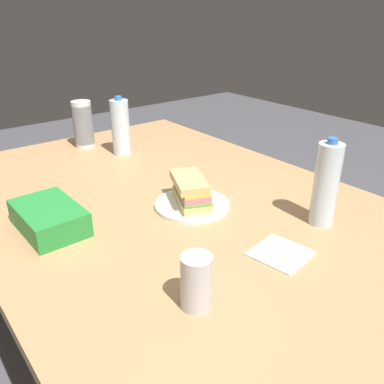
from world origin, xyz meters
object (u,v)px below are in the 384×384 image
(water_bottle_spare, at_px, (326,184))
(soda_can_silver, at_px, (196,282))
(paper_plate, at_px, (192,205))
(sandwich, at_px, (191,191))
(water_bottle_tall, at_px, (121,127))
(chip_bag, at_px, (49,218))
(plastic_cup_stack, at_px, (83,124))
(dining_table, at_px, (175,224))

(water_bottle_spare, relative_size, soda_can_silver, 2.09)
(soda_can_silver, bearing_deg, paper_plate, -37.33)
(sandwich, height_order, water_bottle_tall, water_bottle_tall)
(sandwich, height_order, chip_bag, sandwich)
(soda_can_silver, bearing_deg, plastic_cup_stack, -13.46)
(paper_plate, xyz_separation_m, soda_can_silver, (-0.36, 0.28, 0.06))
(water_bottle_spare, height_order, soda_can_silver, water_bottle_spare)
(sandwich, relative_size, chip_bag, 0.89)
(paper_plate, xyz_separation_m, water_bottle_spare, (-0.31, -0.23, 0.12))
(dining_table, height_order, sandwich, sandwich)
(chip_bag, distance_m, soda_can_silver, 0.52)
(sandwich, height_order, soda_can_silver, soda_can_silver)
(sandwich, xyz_separation_m, water_bottle_spare, (-0.32, -0.23, 0.07))
(chip_bag, bearing_deg, plastic_cup_stack, 146.28)
(sandwich, relative_size, water_bottle_spare, 0.80)
(chip_bag, height_order, soda_can_silver, soda_can_silver)
(paper_plate, distance_m, water_bottle_spare, 0.40)
(plastic_cup_stack, xyz_separation_m, soda_can_silver, (-1.12, 0.27, -0.04))
(water_bottle_tall, height_order, plastic_cup_stack, water_bottle_tall)
(sandwich, relative_size, soda_can_silver, 1.68)
(paper_plate, relative_size, plastic_cup_stack, 1.15)
(chip_bag, relative_size, soda_can_silver, 1.89)
(chip_bag, bearing_deg, dining_table, 74.35)
(sandwich, height_order, plastic_cup_stack, plastic_cup_stack)
(dining_table, xyz_separation_m, chip_bag, (0.09, 0.37, 0.11))
(sandwich, distance_m, water_bottle_tall, 0.58)
(paper_plate, height_order, plastic_cup_stack, plastic_cup_stack)
(plastic_cup_stack, bearing_deg, chip_bag, 147.66)
(water_bottle_spare, bearing_deg, dining_table, 35.95)
(sandwich, bearing_deg, paper_plate, -177.73)
(paper_plate, distance_m, plastic_cup_stack, 0.76)
(paper_plate, xyz_separation_m, sandwich, (0.00, 0.00, 0.05))
(sandwich, relative_size, water_bottle_tall, 0.85)
(dining_table, relative_size, chip_bag, 7.64)
(dining_table, xyz_separation_m, plastic_cup_stack, (0.71, -0.02, 0.18))
(soda_can_silver, bearing_deg, chip_bag, 13.68)
(paper_plate, relative_size, water_bottle_tall, 0.96)
(paper_plate, relative_size, chip_bag, 1.02)
(dining_table, bearing_deg, plastic_cup_stack, -1.90)
(water_bottle_tall, bearing_deg, paper_plate, 172.48)
(chip_bag, height_order, water_bottle_spare, water_bottle_spare)
(sandwich, bearing_deg, dining_table, 36.51)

